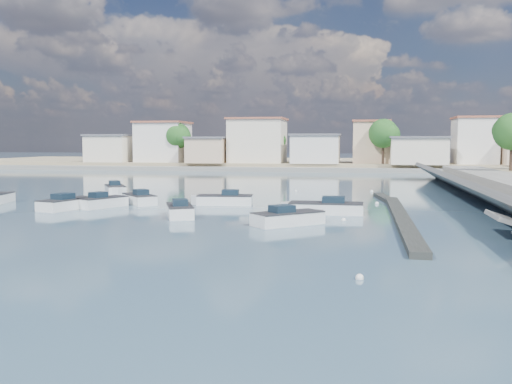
% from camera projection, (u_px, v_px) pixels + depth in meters
% --- Properties ---
extents(ground, '(400.00, 400.00, 0.00)m').
position_uv_depth(ground, '(325.00, 186.00, 68.70)').
color(ground, '#304760').
rests_on(ground, ground).
extents(breakwater, '(2.00, 31.02, 0.35)m').
position_uv_depth(breakwater, '(397.00, 213.00, 40.68)').
color(breakwater, black).
rests_on(breakwater, ground).
extents(far_shore_land, '(160.00, 40.00, 1.40)m').
position_uv_depth(far_shore_land, '(341.00, 164.00, 119.57)').
color(far_shore_land, gray).
rests_on(far_shore_land, ground).
extents(far_shore_quay, '(160.00, 2.50, 0.80)m').
position_uv_depth(far_shore_quay, '(336.00, 170.00, 99.03)').
color(far_shore_quay, slate).
rests_on(far_shore_quay, ground).
extents(far_town, '(113.01, 12.80, 8.35)m').
position_uv_depth(far_town, '(398.00, 144.00, 102.48)').
color(far_town, beige).
rests_on(far_town, far_shore_land).
extents(shore_trees, '(74.56, 38.32, 7.92)m').
position_uv_depth(shore_trees, '(387.00, 136.00, 94.18)').
color(shore_trees, '#38281E').
rests_on(shore_trees, ground).
extents(motorboat_a, '(3.17, 4.72, 1.48)m').
position_uv_depth(motorboat_a, '(179.00, 211.00, 40.22)').
color(motorboat_a, white).
rests_on(motorboat_a, ground).
extents(motorboat_b, '(3.25, 4.44, 1.48)m').
position_uv_depth(motorboat_b, '(105.00, 203.00, 45.88)').
color(motorboat_b, white).
rests_on(motorboat_b, ground).
extents(motorboat_c, '(6.00, 2.08, 1.48)m').
position_uv_depth(motorboat_c, '(322.00, 208.00, 41.76)').
color(motorboat_c, white).
rests_on(motorboat_c, ground).
extents(motorboat_d, '(5.23, 2.45, 1.48)m').
position_uv_depth(motorboat_d, '(222.00, 200.00, 47.60)').
color(motorboat_d, white).
rests_on(motorboat_d, ground).
extents(motorboat_e, '(3.23, 5.46, 1.48)m').
position_uv_depth(motorboat_e, '(70.00, 204.00, 44.80)').
color(motorboat_e, white).
rests_on(motorboat_e, ground).
extents(motorboat_f, '(4.04, 4.30, 1.48)m').
position_uv_depth(motorboat_f, '(139.00, 199.00, 48.41)').
color(motorboat_f, white).
rests_on(motorboat_f, ground).
extents(motorboat_g, '(3.78, 4.77, 1.48)m').
position_uv_depth(motorboat_g, '(115.00, 190.00, 57.98)').
color(motorboat_g, white).
rests_on(motorboat_g, ground).
extents(motorboat_h, '(4.63, 4.44, 1.48)m').
position_uv_depth(motorboat_h, '(291.00, 219.00, 36.20)').
color(motorboat_h, white).
rests_on(motorboat_h, ground).
extents(mooring_buoys, '(15.78, 39.63, 0.32)m').
position_uv_depth(mooring_buoys, '(368.00, 210.00, 43.43)').
color(mooring_buoys, white).
rests_on(mooring_buoys, ground).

